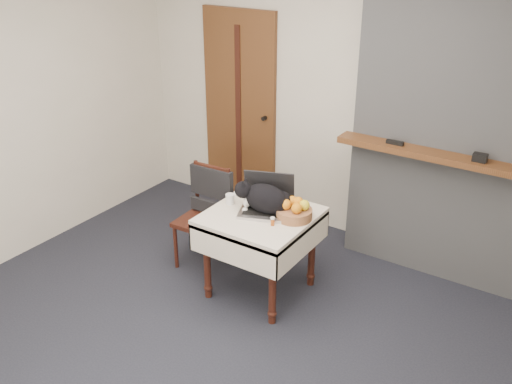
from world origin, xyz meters
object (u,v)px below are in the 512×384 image
side_table (261,227)px  cat (267,199)px  pill_bottle (273,221)px  door (240,112)px  fruit_basket (295,211)px  cream_jar (230,199)px  chair (208,202)px  laptop (267,202)px

side_table → cat: size_ratio=1.40×
side_table → pill_bottle: (0.17, -0.11, 0.15)m
door → cat: (1.10, -1.22, -0.19)m
side_table → fruit_basket: fruit_basket is taller
cream_jar → pill_bottle: 0.48m
door → cat: 1.65m
cream_jar → chair: 0.41m
door → laptop: door is taller
cat → fruit_basket: size_ratio=2.04×
door → laptop: 1.61m
pill_bottle → cat: bearing=133.7°
pill_bottle → fruit_basket: (0.08, 0.19, 0.03)m
laptop → pill_bottle: 0.25m
cream_jar → fruit_basket: (0.55, 0.07, 0.02)m
cat → chair: cat is taller
cat → chair: 0.72m
chair → fruit_basket: bearing=-6.8°
pill_bottle → chair: size_ratio=0.07×
side_table → fruit_basket: size_ratio=2.86×
door → pill_bottle: (1.24, -1.37, -0.27)m
cream_jar → fruit_basket: bearing=6.9°
side_table → fruit_basket: (0.25, 0.08, 0.18)m
laptop → cream_jar: size_ratio=6.01×
laptop → side_table: bearing=-114.8°
side_table → chair: (-0.64, 0.15, -0.03)m
pill_bottle → fruit_basket: bearing=67.4°
cream_jar → fruit_basket: 0.55m
chair → cat: bearing=-11.5°
side_table → fruit_basket: 0.32m
pill_bottle → fruit_basket: 0.20m
cream_jar → chair: bearing=157.9°
cat → chair: size_ratio=0.63×
cat → fruit_basket: cat is taller
side_table → cream_jar: bearing=177.2°
door → chair: bearing=-68.7°
door → cat: size_ratio=3.59×
door → pill_bottle: door is taller
door → chair: 1.27m
door → side_table: bearing=-49.8°
cat → fruit_basket: 0.23m
cat → cream_jar: bearing=166.5°
door → chair: (0.43, -1.11, -0.44)m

